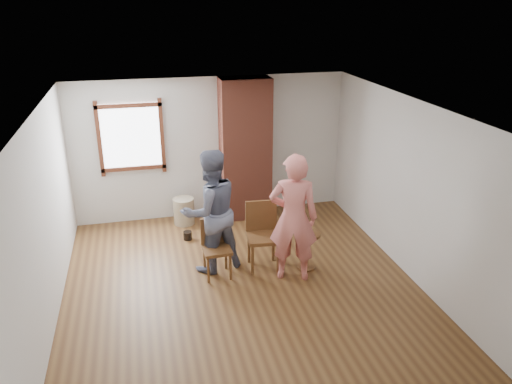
# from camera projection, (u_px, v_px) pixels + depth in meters

# --- Properties ---
(ground) EXTENTS (5.50, 5.50, 0.00)m
(ground) POSITION_uv_depth(u_px,v_px,m) (243.00, 289.00, 7.17)
(ground) COLOR brown
(ground) RESTS_ON ground
(room_shell) EXTENTS (5.04, 5.52, 2.62)m
(room_shell) POSITION_uv_depth(u_px,v_px,m) (228.00, 156.00, 7.03)
(room_shell) COLOR silver
(room_shell) RESTS_ON ground
(brick_chimney) EXTENTS (0.90, 0.50, 2.60)m
(brick_chimney) POSITION_uv_depth(u_px,v_px,m) (245.00, 150.00, 9.07)
(brick_chimney) COLOR #974935
(brick_chimney) RESTS_ON ground
(stoneware_crock) EXTENTS (0.50, 0.50, 0.49)m
(stoneware_crock) POSITION_uv_depth(u_px,v_px,m) (184.00, 211.00, 9.12)
(stoneware_crock) COLOR tan
(stoneware_crock) RESTS_ON ground
(dark_pot) EXTENTS (0.16, 0.16, 0.15)m
(dark_pot) POSITION_uv_depth(u_px,v_px,m) (188.00, 235.00, 8.57)
(dark_pot) COLOR black
(dark_pot) RESTS_ON ground
(dining_chair_left) EXTENTS (0.42, 0.42, 0.87)m
(dining_chair_left) POSITION_uv_depth(u_px,v_px,m) (216.00, 244.00, 7.39)
(dining_chair_left) COLOR brown
(dining_chair_left) RESTS_ON ground
(dining_chair_right) EXTENTS (0.52, 0.52, 1.03)m
(dining_chair_right) POSITION_uv_depth(u_px,v_px,m) (262.00, 231.00, 7.59)
(dining_chair_right) COLOR brown
(dining_chair_right) RESTS_ON ground
(side_table) EXTENTS (0.40, 0.40, 0.60)m
(side_table) POSITION_uv_depth(u_px,v_px,m) (307.00, 244.00, 7.56)
(side_table) COLOR brown
(side_table) RESTS_ON ground
(cake_plate) EXTENTS (0.18, 0.18, 0.01)m
(cake_plate) POSITION_uv_depth(u_px,v_px,m) (307.00, 233.00, 7.49)
(cake_plate) COLOR white
(cake_plate) RESTS_ON side_table
(cake_slice) EXTENTS (0.08, 0.07, 0.06)m
(cake_slice) POSITION_uv_depth(u_px,v_px,m) (308.00, 231.00, 7.48)
(cake_slice) COLOR white
(cake_slice) RESTS_ON cake_plate
(man) EXTENTS (1.10, 0.97, 1.90)m
(man) POSITION_uv_depth(u_px,v_px,m) (211.00, 211.00, 7.38)
(man) COLOR #151839
(man) RESTS_ON ground
(person_pink) EXTENTS (0.81, 0.66, 1.93)m
(person_pink) POSITION_uv_depth(u_px,v_px,m) (293.00, 218.00, 7.12)
(person_pink) COLOR #E17770
(person_pink) RESTS_ON ground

